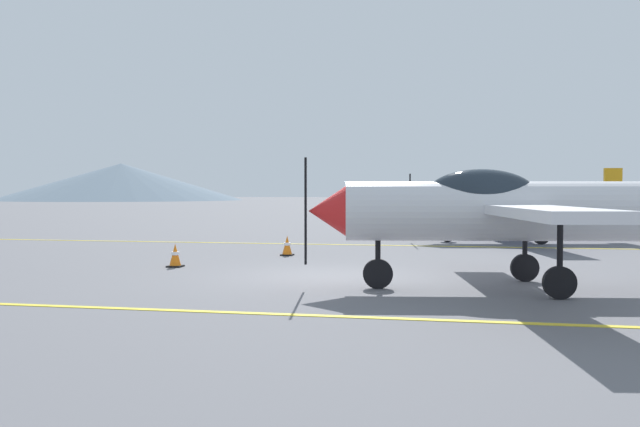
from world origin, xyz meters
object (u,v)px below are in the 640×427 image
(traffic_cone_side, at_px, (175,256))
(airplane_near, at_px, (514,209))
(traffic_cone_front, at_px, (287,246))
(airplane_mid, at_px, (518,200))

(traffic_cone_side, bearing_deg, airplane_near, -16.35)
(traffic_cone_front, bearing_deg, airplane_mid, 43.08)
(airplane_near, distance_m, airplane_mid, 12.58)
(traffic_cone_side, bearing_deg, airplane_mid, 47.78)
(airplane_near, relative_size, airplane_mid, 1.00)
(airplane_near, bearing_deg, traffic_cone_front, 135.73)
(traffic_cone_side, bearing_deg, traffic_cone_front, 59.43)
(traffic_cone_front, bearing_deg, traffic_cone_side, -120.57)
(airplane_mid, relative_size, traffic_cone_side, 15.66)
(airplane_near, bearing_deg, airplane_mid, 84.24)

